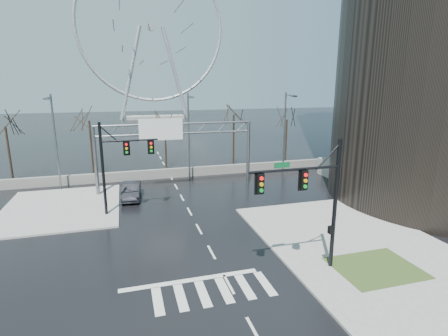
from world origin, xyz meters
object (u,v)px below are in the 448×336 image
object	(u,v)px
sign_gantry	(172,142)
ferris_wheel	(151,33)
car	(131,191)
signal_mast_near	(316,194)
signal_mast_far	(116,160)

from	to	relation	value
sign_gantry	ferris_wheel	world-z (taller)	ferris_wheel
ferris_wheel	car	bearing A→B (deg)	-96.83
signal_mast_near	car	xyz separation A→B (m)	(-9.93, 17.26, -4.09)
signal_mast_far	sign_gantry	distance (m)	8.14
signal_mast_far	car	world-z (taller)	signal_mast_far
signal_mast_far	ferris_wheel	size ratio (longest dim) A/B	0.16
signal_mast_near	ferris_wheel	world-z (taller)	ferris_wheel
signal_mast_near	signal_mast_far	size ratio (longest dim) A/B	1.00
signal_mast_near	sign_gantry	bearing A→B (deg)	106.19
signal_mast_near	signal_mast_far	world-z (taller)	same
sign_gantry	car	size ratio (longest dim) A/B	3.44
ferris_wheel	car	size ratio (longest dim) A/B	10.70
signal_mast_far	sign_gantry	bearing A→B (deg)	47.53
signal_mast_near	car	distance (m)	20.33
ferris_wheel	signal_mast_far	bearing A→B (deg)	-97.20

